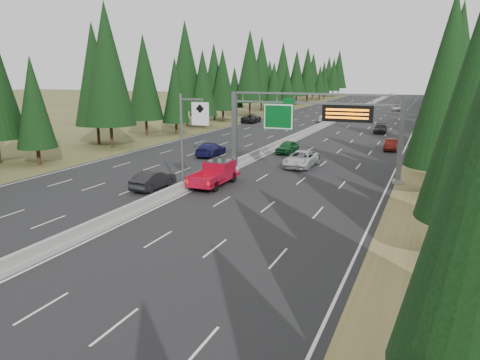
{
  "coord_description": "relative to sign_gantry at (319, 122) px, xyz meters",
  "views": [
    {
      "loc": [
        18.89,
        -7.85,
        9.8
      ],
      "look_at": [
        7.22,
        20.0,
        2.79
      ],
      "focal_mm": 35.0,
      "sensor_mm": 36.0,
      "label": 1
    }
  ],
  "objects": [
    {
      "name": "car_onc_far",
      "position": [
        -23.42,
        42.67,
        -4.38
      ],
      "size": [
        3.0,
        5.97,
        1.62
      ],
      "primitive_type": "imported",
      "rotation": [
        0.0,
        0.0,
        3.19
      ],
      "color": "black",
      "rests_on": "road"
    },
    {
      "name": "shoulder_left",
      "position": [
        -26.72,
        45.12,
        -5.24
      ],
      "size": [
        3.6,
        260.0,
        0.06
      ],
      "primitive_type": "cube",
      "color": "#484A22",
      "rests_on": "ground"
    },
    {
      "name": "median_barrier",
      "position": [
        -8.92,
        45.12,
        -4.85
      ],
      "size": [
        0.7,
        260.0,
        0.85
      ],
      "color": "gray",
      "rests_on": "road"
    },
    {
      "name": "tree_row_right",
      "position": [
        13.07,
        46.0,
        3.64
      ],
      "size": [
        10.76,
        242.69,
        18.78
      ],
      "color": "black",
      "rests_on": "ground"
    },
    {
      "name": "car_ahead_dkred",
      "position": [
        5.01,
        18.71,
        -4.49
      ],
      "size": [
        1.52,
        4.23,
        1.39
      ],
      "primitive_type": "imported",
      "rotation": [
        0.0,
        0.0,
        -0.01
      ],
      "color": "#50100B",
      "rests_on": "road"
    },
    {
      "name": "hov_sign_pole",
      "position": [
        -8.33,
        -9.92,
        -0.54
      ],
      "size": [
        2.8,
        0.5,
        8.0
      ],
      "color": "slate",
      "rests_on": "road"
    },
    {
      "name": "car_ahead_green",
      "position": [
        -6.53,
        11.68,
        -4.45
      ],
      "size": [
        2.17,
        4.47,
        1.47
      ],
      "primitive_type": "imported",
      "rotation": [
        0.0,
        0.0,
        -0.1
      ],
      "color": "#124F21",
      "rests_on": "road"
    },
    {
      "name": "car_ahead_far",
      "position": [
        -7.42,
        84.43,
        -4.49
      ],
      "size": [
        1.84,
        4.16,
        1.39
      ],
      "primitive_type": "imported",
      "rotation": [
        0.0,
        0.0,
        0.05
      ],
      "color": "black",
      "rests_on": "road"
    },
    {
      "name": "car_onc_near",
      "position": [
        -11.71,
        -10.03,
        -4.41
      ],
      "size": [
        1.82,
        4.77,
        1.55
      ],
      "primitive_type": "imported",
      "rotation": [
        0.0,
        0.0,
        3.1
      ],
      "color": "black",
      "rests_on": "road"
    },
    {
      "name": "car_onc_blue",
      "position": [
        -14.3,
        6.22,
        -4.4
      ],
      "size": [
        2.51,
        5.54,
        1.57
      ],
      "primitive_type": "imported",
      "rotation": [
        0.0,
        0.0,
        3.2
      ],
      "color": "#17154C",
      "rests_on": "road"
    },
    {
      "name": "car_onc_white",
      "position": [
        -10.42,
        48.45,
        -4.4
      ],
      "size": [
        2.2,
        4.74,
        1.57
      ],
      "primitive_type": "imported",
      "rotation": [
        0.0,
        0.0,
        3.22
      ],
      "color": "#BBBBBB",
      "rests_on": "road"
    },
    {
      "name": "road",
      "position": [
        -8.92,
        45.12,
        -5.23
      ],
      "size": [
        32.0,
        260.0,
        0.08
      ],
      "primitive_type": "cube",
      "color": "black",
      "rests_on": "ground"
    },
    {
      "name": "silver_minivan",
      "position": [
        -2.67,
        4.07,
        -4.38
      ],
      "size": [
        2.93,
        5.96,
        1.63
      ],
      "primitive_type": "imported",
      "rotation": [
        0.0,
        0.0,
        -0.04
      ],
      "color": "silver",
      "rests_on": "road"
    },
    {
      "name": "car_ahead_white",
      "position": [
        0.46,
        83.54,
        -4.54
      ],
      "size": [
        2.25,
        4.69,
        1.29
      ],
      "primitive_type": "imported",
      "rotation": [
        0.0,
        0.0,
        0.02
      ],
      "color": "white",
      "rests_on": "road"
    },
    {
      "name": "car_ahead_dkgrey",
      "position": [
        1.74,
        35.83,
        -4.48
      ],
      "size": [
        2.27,
        4.98,
        1.41
      ],
      "primitive_type": "imported",
      "rotation": [
        0.0,
        0.0,
        0.06
      ],
      "color": "black",
      "rests_on": "road"
    },
    {
      "name": "red_pickup",
      "position": [
        -7.42,
        -6.48,
        -4.05
      ],
      "size": [
        2.25,
        6.31,
        2.06
      ],
      "color": "black",
      "rests_on": "road"
    },
    {
      "name": "sign_gantry",
      "position": [
        0.0,
        0.0,
        0.0
      ],
      "size": [
        16.75,
        0.98,
        7.8
      ],
      "color": "slate",
      "rests_on": "road"
    },
    {
      "name": "shoulder_right",
      "position": [
        8.88,
        45.12,
        -5.24
      ],
      "size": [
        3.6,
        260.0,
        0.06
      ],
      "primitive_type": "cube",
      "color": "olive",
      "rests_on": "ground"
    },
    {
      "name": "tree_row_left",
      "position": [
        -31.07,
        42.69,
        4.16
      ],
      "size": [
        11.85,
        243.98,
        18.88
      ],
      "color": "black",
      "rests_on": "ground"
    }
  ]
}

